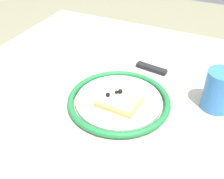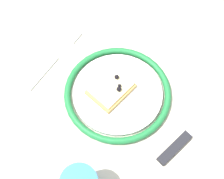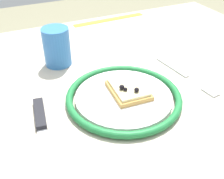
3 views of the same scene
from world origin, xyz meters
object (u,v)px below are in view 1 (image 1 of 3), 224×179
object	(u,v)px
pizza_slice_near	(119,101)
knife	(141,65)
fork	(92,160)
cup	(219,91)
dining_table	(111,143)
plate	(119,101)

from	to	relation	value
pizza_slice_near	knife	xyz separation A→B (m)	(0.19, 0.01, -0.02)
pizza_slice_near	fork	distance (m)	0.17
pizza_slice_near	cup	xyz separation A→B (m)	(0.10, -0.21, 0.03)
knife	pizza_slice_near	bearing A→B (deg)	-175.63
dining_table	knife	size ratio (longest dim) A/B	4.31
fork	plate	bearing A→B (deg)	7.34
fork	cup	world-z (taller)	cup
dining_table	fork	distance (m)	0.15
plate	cup	bearing A→B (deg)	-68.29
dining_table	knife	world-z (taller)	knife
pizza_slice_near	fork	size ratio (longest dim) A/B	0.49
dining_table	cup	distance (m)	0.28
dining_table	pizza_slice_near	world-z (taller)	pizza_slice_near
knife	dining_table	bearing A→B (deg)	-176.14
dining_table	plate	world-z (taller)	plate
plate	knife	distance (m)	0.18
dining_table	knife	bearing A→B (deg)	3.86
knife	cup	distance (m)	0.24
dining_table	plate	size ratio (longest dim) A/B	4.20
pizza_slice_near	cup	bearing A→B (deg)	-64.37
pizza_slice_near	fork	world-z (taller)	pizza_slice_near
pizza_slice_near	cup	distance (m)	0.23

